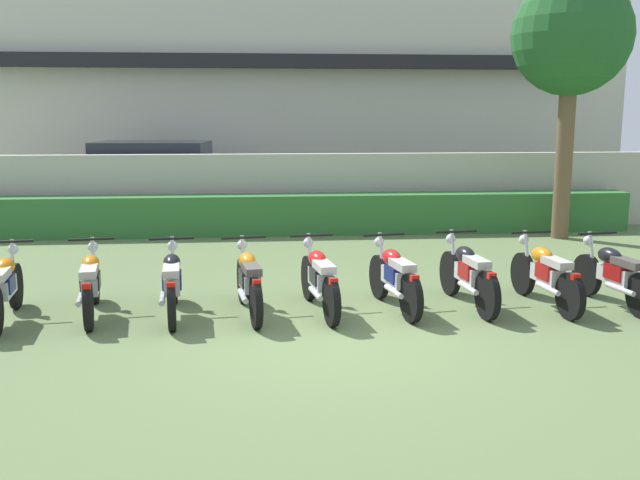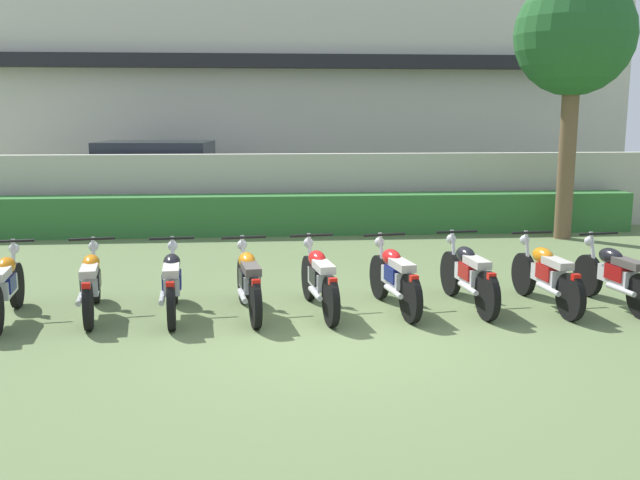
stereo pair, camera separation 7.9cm
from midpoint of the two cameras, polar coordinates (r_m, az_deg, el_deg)
ground at (r=8.48m, az=1.04°, el=-7.79°), size 60.00×60.00×0.00m
building at (r=22.88m, az=-2.70°, el=13.07°), size 19.34×6.50×7.47m
compound_wall at (r=16.06m, az=-1.75°, el=3.92°), size 18.37×0.30×1.69m
hedge_row at (r=15.42m, az=-1.61°, el=2.08°), size 14.70×0.70×0.86m
parked_car at (r=18.15m, az=-12.41°, el=4.71°), size 4.67×2.47×1.89m
tree_near_inspector at (r=15.64m, az=19.84°, el=14.93°), size 2.39×2.39×5.32m
motorcycle_in_row_0 at (r=9.82m, az=-23.71°, el=-3.42°), size 0.60×1.90×0.97m
motorcycle_in_row_1 at (r=9.69m, az=-17.64°, el=-3.26°), size 0.60×1.87×0.95m
motorcycle_in_row_2 at (r=9.41m, az=-11.54°, el=-3.33°), size 0.60×1.87×0.96m
motorcycle_in_row_3 at (r=9.32m, az=-5.51°, el=-3.27°), size 0.60×1.83×0.97m
motorcycle_in_row_4 at (r=9.39m, az=0.17°, el=-3.11°), size 0.60×1.92×0.97m
motorcycle_in_row_5 at (r=9.55m, az=6.21°, el=-2.96°), size 0.60×1.82×0.97m
motorcycle_in_row_6 at (r=9.85m, az=12.02°, el=-2.69°), size 0.60×1.93×0.98m
motorcycle_in_row_7 at (r=10.13m, az=17.89°, el=-2.65°), size 0.60×1.92×0.97m
motorcycle_in_row_8 at (r=10.44m, az=22.79°, el=-2.60°), size 0.60×1.81×0.96m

